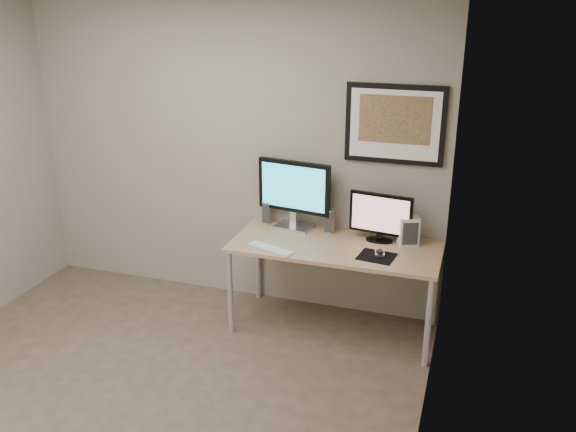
% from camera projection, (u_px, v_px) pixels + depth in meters
% --- Properties ---
extents(floor, '(3.60, 3.60, 0.00)m').
position_uv_depth(floor, '(136.00, 405.00, 4.02)').
color(floor, '#4C3F30').
rests_on(floor, ground).
extents(room, '(3.60, 3.60, 3.60)m').
position_uv_depth(room, '(151.00, 146.00, 3.84)').
color(room, white).
rests_on(room, ground).
extents(desk, '(1.60, 0.70, 0.73)m').
position_uv_depth(desk, '(335.00, 252.00, 4.70)').
color(desk, '#A3804E').
rests_on(desk, floor).
extents(framed_art, '(0.75, 0.04, 0.60)m').
position_uv_depth(framed_art, '(395.00, 124.00, 4.56)').
color(framed_art, black).
rests_on(framed_art, room).
extents(monitor_large, '(0.62, 0.24, 0.57)m').
position_uv_depth(monitor_large, '(294.00, 192.00, 4.90)').
color(monitor_large, '#BBBCC1').
rests_on(monitor_large, desk).
extents(monitor_tv, '(0.49, 0.14, 0.39)m').
position_uv_depth(monitor_tv, '(381.00, 216.00, 4.66)').
color(monitor_tv, black).
rests_on(monitor_tv, desk).
extents(speaker_left, '(0.09, 0.09, 0.19)m').
position_uv_depth(speaker_left, '(266.00, 212.00, 5.08)').
color(speaker_left, '#BBBCC1').
rests_on(speaker_left, desk).
extents(speaker_right, '(0.09, 0.09, 0.20)m').
position_uv_depth(speaker_right, '(329.00, 221.00, 4.88)').
color(speaker_right, '#BBBCC1').
rests_on(speaker_right, desk).
extents(keyboard, '(0.40, 0.23, 0.01)m').
position_uv_depth(keyboard, '(271.00, 249.00, 4.59)').
color(keyboard, silver).
rests_on(keyboard, desk).
extents(mousepad, '(0.29, 0.26, 0.00)m').
position_uv_depth(mousepad, '(377.00, 256.00, 4.46)').
color(mousepad, black).
rests_on(mousepad, desk).
extents(mouse, '(0.08, 0.12, 0.04)m').
position_uv_depth(mouse, '(380.00, 252.00, 4.49)').
color(mouse, black).
rests_on(mouse, mousepad).
extents(fan_unit, '(0.18, 0.16, 0.23)m').
position_uv_depth(fan_unit, '(409.00, 231.00, 4.63)').
color(fan_unit, white).
rests_on(fan_unit, desk).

